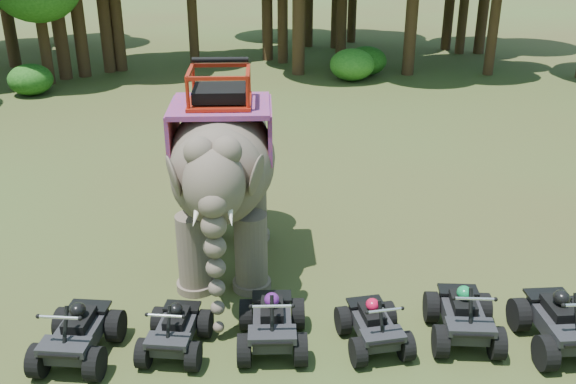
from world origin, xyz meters
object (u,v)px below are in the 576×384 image
atv_1 (175,324)px  atv_5 (563,316)px  elephant (223,170)px  atv_2 (272,316)px  atv_0 (76,327)px  atv_4 (464,309)px  atv_3 (374,319)px

atv_1 → atv_5: atv_5 is taller
elephant → atv_5: 7.49m
atv_1 → atv_2: size_ratio=0.89×
atv_0 → atv_4: size_ratio=1.00×
atv_0 → atv_1: size_ratio=1.13×
elephant → atv_0: 4.58m
atv_1 → elephant: bearing=84.5°
atv_0 → atv_4: bearing=9.4°
atv_2 → atv_5: bearing=-2.1°
atv_2 → atv_5: (5.41, -0.30, 0.04)m
elephant → atv_1: 3.82m
atv_1 → atv_3: size_ratio=1.00×
atv_0 → atv_2: bearing=10.3°
atv_0 → atv_5: atv_5 is taller
atv_1 → atv_4: 5.47m
atv_4 → elephant: bearing=151.4°
atv_3 → atv_5: 3.51m
atv_5 → atv_3: bearing=175.1°
atv_0 → atv_4: (7.23, 0.22, 0.00)m
atv_0 → atv_3: (5.48, 0.07, -0.07)m
atv_5 → atv_1: bearing=176.7°
atv_3 → atv_5: size_ratio=0.84×
elephant → atv_0: (-2.58, -3.39, -1.68)m
atv_0 → atv_1: bearing=11.0°
atv_3 → atv_4: atv_4 is taller
atv_0 → atv_3: 5.48m
elephant → atv_0: bearing=-126.6°
elephant → atv_5: bearing=-28.2°
atv_3 → atv_4: size_ratio=0.89×
atv_3 → atv_4: bearing=-3.9°
atv_0 → atv_5: 8.98m
atv_4 → atv_5: size_ratio=0.94×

